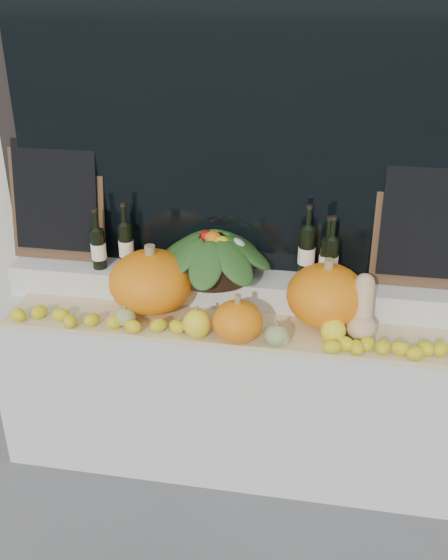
# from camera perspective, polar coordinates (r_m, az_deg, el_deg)

# --- Properties ---
(storefront_facade) EXTENTS (7.00, 0.94, 4.50)m
(storefront_facade) POSITION_cam_1_polar(r_m,az_deg,el_deg) (3.37, 2.55, 23.80)
(storefront_facade) COLOR beige
(storefront_facade) RESTS_ON ground
(display_sill) EXTENTS (2.30, 0.55, 0.88)m
(display_sill) POSITION_cam_1_polar(r_m,az_deg,el_deg) (3.32, 0.23, -9.93)
(display_sill) COLOR silver
(display_sill) RESTS_ON ground
(rear_tier) EXTENTS (2.30, 0.25, 0.16)m
(rear_tier) POSITION_cam_1_polar(r_m,az_deg,el_deg) (3.16, 0.70, -0.76)
(rear_tier) COLOR silver
(rear_tier) RESTS_ON display_sill
(straw_bedding) EXTENTS (2.10, 0.32, 0.02)m
(straw_bedding) POSITION_cam_1_polar(r_m,az_deg,el_deg) (2.96, -0.17, -4.36)
(straw_bedding) COLOR tan
(straw_bedding) RESTS_ON display_sill
(pumpkin_left) EXTENTS (0.52, 0.52, 0.30)m
(pumpkin_left) POSITION_cam_1_polar(r_m,az_deg,el_deg) (3.05, -6.63, -0.12)
(pumpkin_left) COLOR orange
(pumpkin_left) RESTS_ON straw_bedding
(pumpkin_right) EXTENTS (0.48, 0.48, 0.29)m
(pumpkin_right) POSITION_cam_1_polar(r_m,az_deg,el_deg) (2.95, 9.34, -1.39)
(pumpkin_right) COLOR orange
(pumpkin_right) RESTS_ON straw_bedding
(pumpkin_center) EXTENTS (0.29, 0.29, 0.19)m
(pumpkin_center) POSITION_cam_1_polar(r_m,az_deg,el_deg) (2.80, 1.25, -3.81)
(pumpkin_center) COLOR orange
(pumpkin_center) RESTS_ON straw_bedding
(butternut_squash) EXTENTS (0.14, 0.20, 0.29)m
(butternut_squash) POSITION_cam_1_polar(r_m,az_deg,el_deg) (2.88, 12.56, -2.87)
(butternut_squash) COLOR tan
(butternut_squash) RESTS_ON straw_bedding
(decorative_gourds) EXTENTS (1.07, 0.18, 0.16)m
(decorative_gourds) POSITION_cam_1_polar(r_m,az_deg,el_deg) (2.83, 1.01, -4.38)
(decorative_gourds) COLOR #3C6B20
(decorative_gourds) RESTS_ON straw_bedding
(lemon_heap) EXTENTS (2.20, 0.16, 0.06)m
(lemon_heap) POSITION_cam_1_polar(r_m,az_deg,el_deg) (2.85, -0.56, -4.73)
(lemon_heap) COLOR yellow
(lemon_heap) RESTS_ON straw_bedding
(produce_bowl) EXTENTS (0.62, 0.62, 0.24)m
(produce_bowl) POSITION_cam_1_polar(r_m,az_deg,el_deg) (3.08, -1.01, 2.47)
(produce_bowl) COLOR black
(produce_bowl) RESTS_ON rear_tier
(wine_bottle_far_left) EXTENTS (0.08, 0.08, 0.32)m
(wine_bottle_far_left) POSITION_cam_1_polar(r_m,az_deg,el_deg) (3.22, -11.41, 2.87)
(wine_bottle_far_left) COLOR black
(wine_bottle_far_left) RESTS_ON rear_tier
(wine_bottle_near_left) EXTENTS (0.08, 0.08, 0.34)m
(wine_bottle_near_left) POSITION_cam_1_polar(r_m,az_deg,el_deg) (3.19, -8.94, 3.16)
(wine_bottle_near_left) COLOR black
(wine_bottle_near_left) RESTS_ON rear_tier
(wine_bottle_tall) EXTENTS (0.08, 0.08, 0.38)m
(wine_bottle_tall) POSITION_cam_1_polar(r_m,az_deg,el_deg) (3.06, 7.56, 2.51)
(wine_bottle_tall) COLOR black
(wine_bottle_tall) RESTS_ON rear_tier
(wine_bottle_near_right) EXTENTS (0.08, 0.08, 0.34)m
(wine_bottle_near_right) POSITION_cam_1_polar(r_m,az_deg,el_deg) (3.04, 9.38, 1.79)
(wine_bottle_near_right) COLOR black
(wine_bottle_near_right) RESTS_ON rear_tier
(wine_bottle_far_right) EXTENTS (0.08, 0.08, 0.35)m
(wine_bottle_far_right) POSITION_cam_1_polar(r_m,az_deg,el_deg) (3.02, 9.68, 1.74)
(wine_bottle_far_right) COLOR black
(wine_bottle_far_right) RESTS_ON rear_tier
(chalkboard_left) EXTENTS (0.50, 0.13, 0.61)m
(chalkboard_left) POSITION_cam_1_polar(r_m,az_deg,el_deg) (3.32, -15.08, 7.20)
(chalkboard_left) COLOR #4C331E
(chalkboard_left) RESTS_ON rear_tier
(chalkboard_right) EXTENTS (0.50, 0.13, 0.61)m
(chalkboard_right) POSITION_cam_1_polar(r_m,az_deg,el_deg) (3.06, 18.27, 5.09)
(chalkboard_right) COLOR #4C331E
(chalkboard_right) RESTS_ON rear_tier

